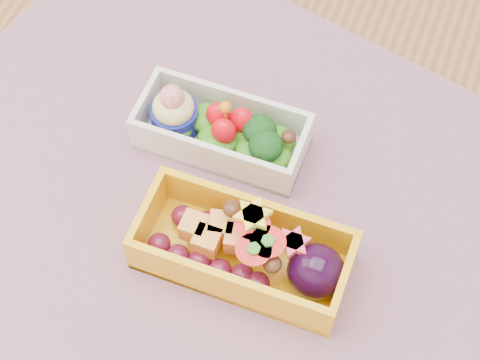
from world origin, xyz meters
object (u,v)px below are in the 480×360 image
(table, at_px, (246,272))
(bento_white, at_px, (221,130))
(placemat, at_px, (230,205))
(bento_yellow, at_px, (248,251))

(table, relative_size, bento_white, 8.23)
(placemat, height_order, bento_yellow, bento_yellow)
(placemat, height_order, bento_white, bento_white)
(placemat, distance_m, bento_white, 0.07)
(table, height_order, bento_white, bento_white)
(bento_yellow, bearing_deg, table, 110.40)
(bento_yellow, bearing_deg, bento_white, 121.55)
(placemat, bearing_deg, table, -26.56)
(placemat, distance_m, bento_yellow, 0.06)
(placemat, relative_size, bento_yellow, 3.43)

